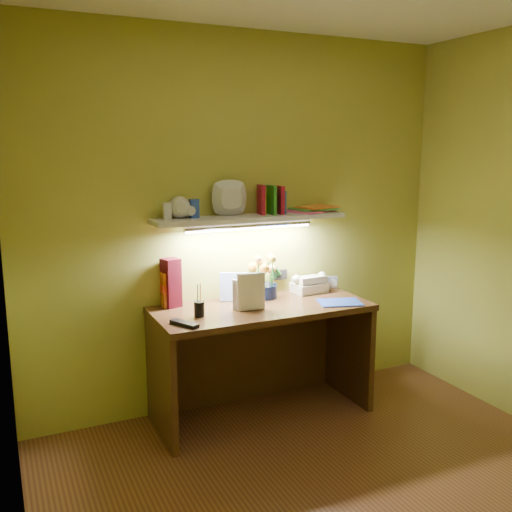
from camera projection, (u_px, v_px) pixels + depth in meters
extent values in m
cube|color=#38200F|center=(262.00, 361.00, 3.74)|extent=(1.40, 0.60, 0.75)
cube|color=silver|center=(331.00, 283.00, 4.10)|extent=(0.10, 0.08, 0.09)
cube|color=#510914|center=(171.00, 283.00, 3.62)|extent=(0.12, 0.12, 0.31)
cylinder|color=black|center=(199.00, 304.00, 3.43)|extent=(0.08, 0.08, 0.16)
cube|color=black|center=(184.00, 324.00, 3.26)|extent=(0.13, 0.19, 0.02)
cube|color=#2948B8|center=(340.00, 302.00, 3.73)|extent=(0.32, 0.27, 0.01)
imported|color=white|center=(237.00, 293.00, 3.52)|extent=(0.18, 0.06, 0.24)
imported|color=silver|center=(232.00, 295.00, 3.55)|extent=(0.14, 0.07, 0.20)
cube|color=silver|center=(251.00, 218.00, 3.72)|extent=(1.30, 0.25, 0.03)
imported|color=silver|center=(181.00, 211.00, 3.51)|extent=(0.16, 0.16, 0.11)
imported|color=silver|center=(192.00, 212.00, 3.55)|extent=(0.12, 0.12, 0.09)
imported|color=silver|center=(232.00, 212.00, 3.66)|extent=(0.26, 0.26, 0.06)
cube|color=silver|center=(167.00, 211.00, 3.51)|extent=(0.05, 0.04, 0.10)
cube|color=#2948B8|center=(194.00, 208.00, 3.58)|extent=(0.06, 0.04, 0.12)
cube|color=#A7132C|center=(261.00, 200.00, 3.77)|extent=(0.05, 0.14, 0.19)
cube|color=#E7F319|center=(262.00, 201.00, 3.77)|extent=(0.03, 0.11, 0.18)
cube|color=#1F509E|center=(280.00, 202.00, 3.81)|extent=(0.04, 0.12, 0.16)
cube|color=#2A7B24|center=(271.00, 200.00, 3.76)|extent=(0.02, 0.13, 0.19)
cube|color=#A7132C|center=(280.00, 200.00, 3.80)|extent=(0.04, 0.13, 0.19)
cube|color=#F854A8|center=(310.00, 211.00, 3.95)|extent=(0.39, 0.35, 0.01)
cube|color=#52B94E|center=(314.00, 209.00, 3.94)|extent=(0.30, 0.23, 0.01)
cube|color=orange|center=(317.00, 207.00, 3.93)|extent=(0.30, 0.25, 0.01)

